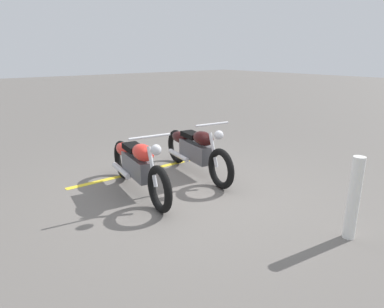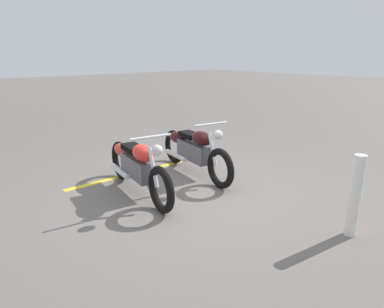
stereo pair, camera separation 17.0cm
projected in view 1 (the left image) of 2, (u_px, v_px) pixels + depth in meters
ground_plane at (186, 190)px, 5.47m from camera, size 60.00×60.00×0.00m
motorcycle_bright_foreground at (137, 164)px, 5.31m from camera, size 2.22×0.65×1.04m
motorcycle_dark_foreground at (195, 149)px, 6.14m from camera, size 2.22×0.65×1.04m
bollard_post at (354, 198)px, 3.93m from camera, size 0.14×0.14×1.02m
parking_stripe_near at (150, 169)px, 6.46m from camera, size 0.17×3.20×0.01m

